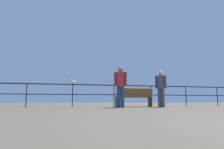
% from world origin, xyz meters
% --- Properties ---
extents(pier_railing, '(23.16, 0.05, 1.11)m').
position_xyz_m(pier_railing, '(0.00, 8.83, 0.82)').
color(pier_railing, '#2E191F').
rests_on(pier_railing, ground_plane).
extents(bench_near_left, '(1.81, 0.65, 0.89)m').
position_xyz_m(bench_near_left, '(-0.24, 8.08, 0.51)').
color(bench_near_left, brown).
rests_on(bench_near_left, ground_plane).
extents(person_by_bench, '(0.42, 0.40, 1.67)m').
position_xyz_m(person_by_bench, '(0.82, 7.32, 0.96)').
color(person_by_bench, '#474B50').
rests_on(person_by_bench, ground_plane).
extents(person_at_railing, '(0.55, 0.34, 1.75)m').
position_xyz_m(person_at_railing, '(-1.21, 7.12, 1.01)').
color(person_at_railing, navy).
rests_on(person_at_railing, ground_plane).
extents(seagull_on_rail, '(0.45, 0.26, 0.22)m').
position_xyz_m(seagull_on_rail, '(-3.13, 8.82, 1.21)').
color(seagull_on_rail, silver).
rests_on(seagull_on_rail, pier_railing).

